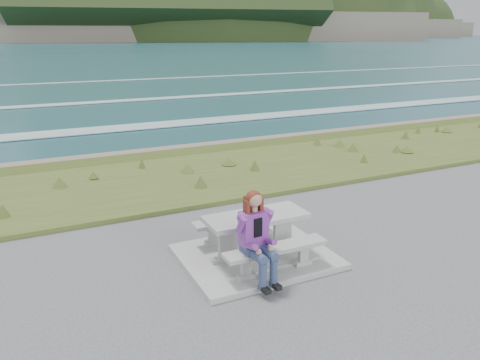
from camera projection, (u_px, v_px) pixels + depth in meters
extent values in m
cube|color=#989994|center=(256.00, 256.00, 8.35)|extent=(2.60, 2.10, 0.10)
cube|color=#989994|center=(228.00, 258.00, 8.11)|extent=(0.62, 0.12, 0.08)
cube|color=#989994|center=(228.00, 242.00, 8.02)|extent=(0.34, 0.09, 0.51)
cube|color=#989994|center=(228.00, 227.00, 7.93)|extent=(0.62, 0.12, 0.08)
cube|color=#989994|center=(282.00, 246.00, 8.55)|extent=(0.62, 0.12, 0.08)
cube|color=#989994|center=(282.00, 231.00, 8.46)|extent=(0.34, 0.09, 0.51)
cube|color=#989994|center=(283.00, 216.00, 8.37)|extent=(0.62, 0.12, 0.08)
cube|color=#989994|center=(256.00, 217.00, 8.13)|extent=(1.80, 0.75, 0.08)
cube|color=#989994|center=(246.00, 276.00, 7.50)|extent=(0.30, 0.12, 0.08)
cube|color=#989994|center=(246.00, 268.00, 7.46)|extent=(0.17, 0.09, 0.22)
cube|color=#989994|center=(246.00, 259.00, 7.41)|extent=(0.30, 0.12, 0.08)
cube|color=#989994|center=(303.00, 262.00, 7.95)|extent=(0.30, 0.12, 0.08)
cube|color=#989994|center=(303.00, 254.00, 7.90)|extent=(0.17, 0.09, 0.22)
cube|color=#989994|center=(304.00, 246.00, 7.86)|extent=(0.30, 0.12, 0.08)
cube|color=#989994|center=(276.00, 248.00, 7.61)|extent=(1.80, 0.35, 0.07)
cube|color=#989994|center=(213.00, 242.00, 8.71)|extent=(0.30, 0.12, 0.08)
cube|color=#989994|center=(213.00, 235.00, 8.66)|extent=(0.17, 0.09, 0.22)
cube|color=#989994|center=(212.00, 227.00, 8.62)|extent=(0.30, 0.12, 0.08)
cube|color=#989994|center=(264.00, 232.00, 9.15)|extent=(0.30, 0.12, 0.08)
cube|color=#989994|center=(264.00, 225.00, 9.11)|extent=(0.17, 0.09, 0.22)
cube|color=#989994|center=(264.00, 218.00, 9.06)|extent=(0.30, 0.12, 0.08)
cube|color=#989994|center=(239.00, 219.00, 8.82)|extent=(1.80, 0.35, 0.07)
cube|color=#41551F|center=(171.00, 182.00, 12.67)|extent=(160.00, 4.50, 0.22)
cube|color=#6F6053|center=(144.00, 157.00, 15.16)|extent=(160.00, 0.80, 2.20)
plane|color=#21525D|center=(12.00, 39.00, 378.65)|extent=(1600.00, 1600.00, 0.00)
cube|color=silver|center=(112.00, 163.00, 20.93)|extent=(220.00, 3.00, 0.06)
cube|color=silver|center=(85.00, 131.00, 27.81)|extent=(220.00, 2.00, 0.06)
cube|color=silver|center=(64.00, 104.00, 38.13)|extent=(220.00, 1.40, 0.06)
cube|color=silver|center=(47.00, 83.00, 53.61)|extent=(220.00, 1.00, 0.06)
cube|color=#6F6053|center=(206.00, 27.00, 343.45)|extent=(296.14, 193.70, 18.00)
ellipsoid|color=black|center=(206.00, 23.00, 342.54)|extent=(311.77, 210.10, 204.88)
cube|color=#6F6053|center=(341.00, 29.00, 499.02)|extent=(224.66, 148.06, 18.00)
ellipsoid|color=black|center=(341.00, 26.00, 498.12)|extent=(236.23, 161.33, 156.67)
cube|color=#6F6053|center=(390.00, 30.00, 650.85)|extent=(197.87, 126.05, 18.00)
ellipsoid|color=black|center=(390.00, 27.00, 649.95)|extent=(207.79, 137.80, 114.49)
cube|color=navy|center=(262.00, 266.00, 7.30)|extent=(0.45, 0.77, 0.57)
cube|color=purple|center=(253.00, 228.00, 7.33)|extent=(0.45, 0.28, 0.55)
sphere|color=tan|center=(254.00, 199.00, 7.17)|extent=(0.23, 0.23, 0.23)
sphere|color=#5E2115|center=(254.00, 198.00, 7.19)|extent=(0.25, 0.25, 0.25)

